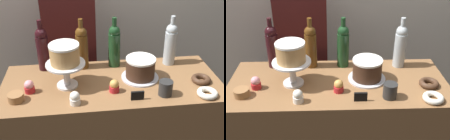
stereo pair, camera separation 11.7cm
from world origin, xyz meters
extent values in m
cube|color=brown|center=(0.00, 0.00, 0.46)|extent=(1.29, 0.54, 0.92)
cylinder|color=silver|center=(-0.26, -0.01, 0.93)|extent=(0.12, 0.12, 0.01)
cylinder|color=silver|center=(-0.26, -0.01, 1.00)|extent=(0.04, 0.04, 0.13)
cylinder|color=silver|center=(-0.26, -0.01, 1.07)|extent=(0.22, 0.22, 0.01)
cylinder|color=tan|center=(-0.26, -0.01, 1.12)|extent=(0.16, 0.16, 0.10)
cylinder|color=white|center=(-0.26, -0.01, 1.18)|extent=(0.17, 0.17, 0.01)
cylinder|color=silver|center=(0.17, 0.02, 0.93)|extent=(0.22, 0.22, 0.01)
cylinder|color=#3D2619|center=(0.17, 0.02, 0.99)|extent=(0.17, 0.17, 0.11)
cylinder|color=white|center=(0.17, 0.02, 1.05)|extent=(0.18, 0.18, 0.01)
cylinder|color=black|center=(-0.41, 0.21, 1.03)|extent=(0.08, 0.08, 0.22)
sphere|color=black|center=(-0.41, 0.21, 1.16)|extent=(0.07, 0.07, 0.07)
cylinder|color=black|center=(-0.41, 0.21, 1.21)|extent=(0.03, 0.03, 0.08)
cylinder|color=#B2BCC1|center=(0.40, 0.19, 1.03)|extent=(0.08, 0.08, 0.22)
sphere|color=#B2BCC1|center=(0.40, 0.19, 1.16)|extent=(0.07, 0.07, 0.07)
cylinder|color=#B2BCC1|center=(0.40, 0.19, 1.21)|extent=(0.03, 0.03, 0.08)
cylinder|color=#193D1E|center=(0.04, 0.20, 1.03)|extent=(0.08, 0.08, 0.22)
sphere|color=#193D1E|center=(0.04, 0.20, 1.16)|extent=(0.07, 0.07, 0.07)
cylinder|color=#193D1E|center=(0.04, 0.20, 1.21)|extent=(0.03, 0.03, 0.08)
cylinder|color=#5B3814|center=(-0.17, 0.20, 1.03)|extent=(0.08, 0.08, 0.22)
sphere|color=#5B3814|center=(-0.17, 0.20, 1.16)|extent=(0.07, 0.07, 0.07)
cylinder|color=#5B3814|center=(-0.17, 0.20, 1.21)|extent=(0.03, 0.03, 0.08)
cylinder|color=red|center=(0.00, -0.10, 0.94)|extent=(0.06, 0.06, 0.03)
sphere|color=#CC9347|center=(0.00, -0.10, 0.97)|extent=(0.05, 0.05, 0.05)
cylinder|color=red|center=(-0.47, -0.05, 0.94)|extent=(0.06, 0.06, 0.03)
sphere|color=pink|center=(-0.47, -0.05, 0.97)|extent=(0.05, 0.05, 0.05)
cylinder|color=white|center=(-0.22, -0.19, 0.94)|extent=(0.06, 0.06, 0.03)
sphere|color=white|center=(-0.22, -0.19, 0.97)|extent=(0.05, 0.05, 0.05)
torus|color=silver|center=(0.50, -0.20, 0.94)|extent=(0.11, 0.11, 0.03)
torus|color=#472D1E|center=(0.52, -0.06, 0.94)|extent=(0.11, 0.11, 0.03)
cylinder|color=olive|center=(-0.53, -0.13, 0.93)|extent=(0.08, 0.08, 0.01)
cylinder|color=olive|center=(-0.53, -0.13, 0.94)|extent=(0.08, 0.08, 0.01)
cylinder|color=olive|center=(-0.53, -0.13, 0.95)|extent=(0.08, 0.08, 0.01)
cylinder|color=olive|center=(-0.53, -0.13, 0.96)|extent=(0.08, 0.08, 0.01)
cube|color=black|center=(0.11, -0.20, 0.95)|extent=(0.07, 0.01, 0.05)
cylinder|color=#282828|center=(0.27, -0.17, 0.97)|extent=(0.08, 0.08, 0.09)
cube|color=black|center=(-0.24, 0.51, 0.42)|extent=(0.28, 0.18, 0.85)
cube|color=#4C1919|center=(-0.24, 0.51, 1.12)|extent=(0.36, 0.22, 0.55)
camera|label=1|loc=(-0.17, -1.35, 1.79)|focal=43.59mm
camera|label=2|loc=(-0.05, -1.36, 1.79)|focal=43.59mm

